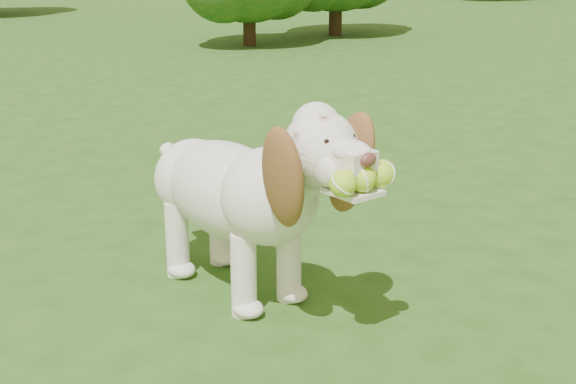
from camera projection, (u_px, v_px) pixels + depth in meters
name	position (u px, v px, depth m)	size (l,w,h in m)	color
ground	(264.00, 357.00, 2.64)	(80.00, 80.00, 0.00)	#204513
dog	(245.00, 187.00, 2.97)	(0.65, 1.24, 0.82)	silver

